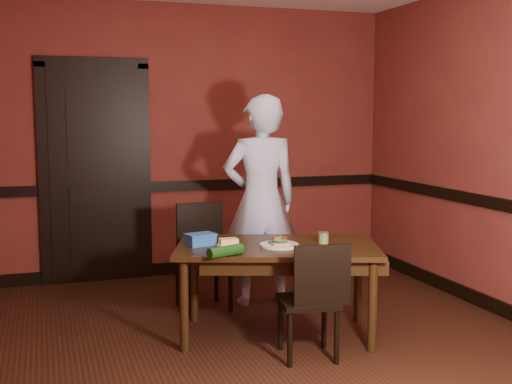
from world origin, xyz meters
TOP-DOWN VIEW (x-y plane):
  - floor at (0.00, 0.00)m, footprint 4.00×4.50m
  - wall_back at (0.00, 2.25)m, footprint 4.00×0.02m
  - wall_front at (0.00, -2.25)m, footprint 4.00×0.02m
  - dado_back at (0.00, 2.23)m, footprint 4.00×0.03m
  - dado_right at (1.99, 0.00)m, footprint 0.03×4.50m
  - baseboard_back at (0.00, 2.23)m, footprint 4.00×0.03m
  - baseboard_right at (1.99, 0.00)m, footprint 0.03×4.50m
  - door at (-1.00, 2.22)m, footprint 1.05×0.07m
  - dining_table at (0.11, 0.20)m, footprint 1.63×1.24m
  - chair_far at (-0.24, 1.00)m, footprint 0.44×0.44m
  - chair_near at (0.16, -0.26)m, footprint 0.43×0.43m
  - person at (0.26, 1.00)m, footprint 0.66×0.45m
  - sandwich_plate at (0.10, 0.14)m, footprint 0.28×0.28m
  - sauce_jar at (0.44, 0.12)m, footprint 0.08×0.08m
  - cheese_saucer at (-0.24, 0.27)m, footprint 0.17×0.17m
  - food_tub at (-0.42, 0.36)m, footprint 0.23×0.19m
  - wrapped_veg at (-0.35, -0.05)m, footprint 0.27×0.16m

SIDE VIEW (x-z plane):
  - floor at x=0.00m, z-range -0.01..0.01m
  - baseboard_back at x=0.00m, z-range 0.00..0.12m
  - baseboard_right at x=1.99m, z-range 0.00..0.12m
  - dining_table at x=0.11m, z-range 0.00..0.68m
  - chair_near at x=0.16m, z-range 0.00..0.79m
  - chair_far at x=-0.24m, z-range 0.00..0.87m
  - sandwich_plate at x=0.10m, z-range 0.66..0.73m
  - cheese_saucer at x=-0.24m, z-range 0.67..0.73m
  - wrapped_veg at x=-0.35m, z-range 0.68..0.75m
  - food_tub at x=-0.42m, z-range 0.68..0.76m
  - sauce_jar at x=0.44m, z-range 0.68..0.77m
  - person at x=0.26m, z-range 0.00..1.78m
  - dado_back at x=0.00m, z-range 0.85..0.95m
  - dado_right at x=1.99m, z-range 0.85..0.95m
  - door at x=-1.00m, z-range -0.01..2.19m
  - wall_back at x=0.00m, z-range 0.00..2.70m
  - wall_front at x=0.00m, z-range 0.00..2.70m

